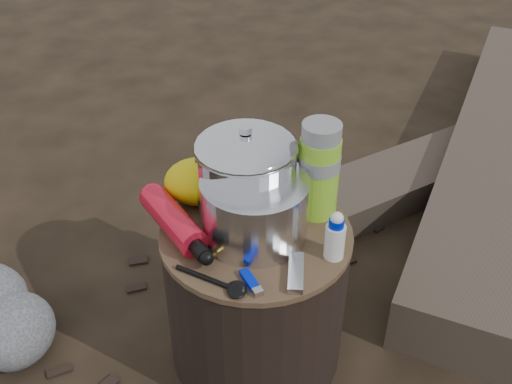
{
  "coord_description": "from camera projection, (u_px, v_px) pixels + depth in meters",
  "views": [
    {
      "loc": [
        -0.07,
        -0.99,
        1.2
      ],
      "look_at": [
        0.0,
        0.0,
        0.48
      ],
      "focal_mm": 42.83,
      "sensor_mm": 36.0,
      "label": 1
    }
  ],
  "objects": [
    {
      "name": "squeeze_bottle",
      "position": [
        335.0,
        238.0,
        1.2
      ],
      "size": [
        0.04,
        0.04,
        0.1
      ],
      "primitive_type": "cylinder",
      "color": "white",
      "rests_on": "stump"
    },
    {
      "name": "log_small",
      "position": [
        457.0,
        159.0,
        2.11
      ],
      "size": [
        1.2,
        0.76,
        0.1
      ],
      "primitive_type": "cube",
      "rotation": [
        0.0,
        0.0,
        -1.1
      ],
      "color": "#40352C",
      "rests_on": "ground"
    },
    {
      "name": "ground",
      "position": [
        256.0,
        348.0,
        1.51
      ],
      "size": [
        60.0,
        60.0,
        0.0
      ],
      "primitive_type": "plane",
      "color": "black",
      "rests_on": "ground"
    },
    {
      "name": "stuff_sack",
      "position": [
        198.0,
        181.0,
        1.35
      ],
      "size": [
        0.15,
        0.12,
        0.1
      ],
      "primitive_type": "ellipsoid",
      "color": "yellow",
      "rests_on": "stump"
    },
    {
      "name": "multitool",
      "position": [
        296.0,
        273.0,
        1.18
      ],
      "size": [
        0.04,
        0.11,
        0.01
      ],
      "primitive_type": "cube",
      "rotation": [
        0.0,
        0.0,
        -0.15
      ],
      "color": "silver",
      "rests_on": "stump"
    },
    {
      "name": "thermos",
      "position": [
        319.0,
        170.0,
        1.29
      ],
      "size": [
        0.09,
        0.09,
        0.22
      ],
      "primitive_type": "cylinder",
      "color": "#8BD028",
      "rests_on": "stump"
    },
    {
      "name": "camping_pot",
      "position": [
        246.0,
        175.0,
        1.27
      ],
      "size": [
        0.21,
        0.21,
        0.21
      ],
      "primitive_type": "cylinder",
      "color": "silver",
      "rests_on": "stump"
    },
    {
      "name": "fuel_bottle",
      "position": [
        173.0,
        220.0,
        1.27
      ],
      "size": [
        0.18,
        0.25,
        0.06
      ],
      "primitive_type": null,
      "rotation": [
        0.0,
        0.0,
        0.51
      ],
      "color": "red",
      "rests_on": "stump"
    },
    {
      "name": "travel_mug",
      "position": [
        314.0,
        179.0,
        1.35
      ],
      "size": [
        0.07,
        0.07,
        0.11
      ],
      "primitive_type": "cylinder",
      "color": "black",
      "rests_on": "stump"
    },
    {
      "name": "stump",
      "position": [
        256.0,
        295.0,
        1.4
      ],
      "size": [
        0.41,
        0.41,
        0.38
      ],
      "primitive_type": "cylinder",
      "color": "black",
      "rests_on": "ground"
    },
    {
      "name": "foil_windscreen",
      "position": [
        255.0,
        208.0,
        1.25
      ],
      "size": [
        0.22,
        0.22,
        0.13
      ],
      "primitive_type": "cylinder",
      "color": "silver",
      "rests_on": "stump"
    },
    {
      "name": "log_main",
      "position": [
        501.0,
        148.0,
        2.12
      ],
      "size": [
        1.17,
        1.84,
        0.16
      ],
      "primitive_type": "cube",
      "rotation": [
        0.0,
        0.0,
        -0.48
      ],
      "color": "#40352C",
      "rests_on": "ground"
    },
    {
      "name": "lighter",
      "position": [
        250.0,
        280.0,
        1.16
      ],
      "size": [
        0.04,
        0.07,
        0.01
      ],
      "primitive_type": "cube",
      "rotation": [
        0.0,
        0.0,
        0.38
      ],
      "color": "#0018CA",
      "rests_on": "stump"
    },
    {
      "name": "food_pouch",
      "position": [
        250.0,
        161.0,
        1.39
      ],
      "size": [
        0.11,
        0.05,
        0.13
      ],
      "primitive_type": "cube",
      "rotation": [
        0.0,
        0.0,
        0.28
      ],
      "color": "#101057",
      "rests_on": "stump"
    },
    {
      "name": "spork",
      "position": [
        205.0,
        277.0,
        1.17
      ],
      "size": [
        0.14,
        0.11,
        0.01
      ],
      "primitive_type": null,
      "rotation": [
        0.0,
        0.0,
        1.02
      ],
      "color": "black",
      "rests_on": "stump"
    }
  ]
}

